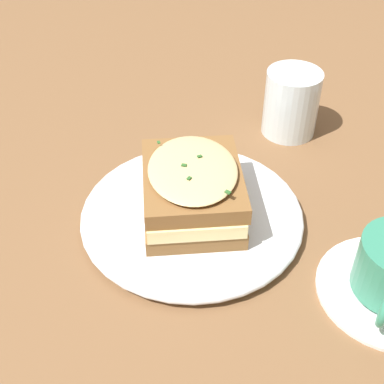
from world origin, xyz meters
The scene contains 4 objects.
ground_plane centered at (0.00, 0.00, 0.00)m, with size 2.40×2.40×0.00m, color brown.
dinner_plate centered at (-0.03, -0.01, 0.01)m, with size 0.25×0.25×0.02m.
sandwich centered at (-0.03, -0.01, 0.05)m, with size 0.12×0.15×0.07m.
water_glass centered at (-0.20, -0.16, 0.05)m, with size 0.07×0.07×0.09m, color silver.
Camera 1 is at (0.07, 0.42, 0.43)m, focal length 50.00 mm.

